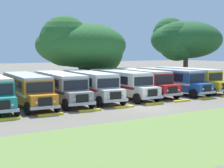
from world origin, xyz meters
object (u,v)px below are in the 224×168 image
(parked_bus_slot_1, at_px, (27,88))
(parked_bus_slot_6, at_px, (169,80))
(parked_bus_slot_3, at_px, (90,84))
(broad_shade_tree, at_px, (82,46))
(parked_bus_slot_2, at_px, (60,86))
(secondary_tree, at_px, (183,40))
(parked_bus_slot_4, at_px, (120,82))
(parked_bus_slot_5, at_px, (141,81))
(parked_bus_slot_7, at_px, (188,78))

(parked_bus_slot_1, bearing_deg, parked_bus_slot_6, 92.98)
(parked_bus_slot_3, distance_m, broad_shade_tree, 11.72)
(parked_bus_slot_2, bearing_deg, parked_bus_slot_6, 93.44)
(parked_bus_slot_6, bearing_deg, secondary_tree, 128.19)
(parked_bus_slot_4, distance_m, broad_shade_tree, 11.14)
(parked_bus_slot_2, relative_size, parked_bus_slot_5, 1.01)
(parked_bus_slot_7, height_order, secondary_tree, secondary_tree)
(parked_bus_slot_4, bearing_deg, parked_bus_slot_7, 92.76)
(parked_bus_slot_6, bearing_deg, parked_bus_slot_2, -92.94)
(parked_bus_slot_4, xyz_separation_m, broad_shade_tree, (0.55, 10.36, 4.06))
(parked_bus_slot_4, relative_size, parked_bus_slot_5, 1.00)
(broad_shade_tree, xyz_separation_m, secondary_tree, (16.84, -1.70, 1.09))
(parked_bus_slot_3, bearing_deg, parked_bus_slot_4, 91.50)
(secondary_tree, bearing_deg, parked_bus_slot_3, -158.08)
(broad_shade_tree, bearing_deg, secondary_tree, -5.77)
(parked_bus_slot_5, bearing_deg, secondary_tree, 121.91)
(parked_bus_slot_1, distance_m, secondary_tree, 29.43)
(secondary_tree, bearing_deg, parked_bus_slot_1, -162.71)
(parked_bus_slot_1, bearing_deg, parked_bus_slot_3, 94.95)
(parked_bus_slot_6, bearing_deg, parked_bus_slot_7, 95.10)
(parked_bus_slot_5, height_order, parked_bus_slot_7, same)
(parked_bus_slot_5, bearing_deg, parked_bus_slot_2, -84.67)
(parked_bus_slot_4, height_order, secondary_tree, secondary_tree)
(parked_bus_slot_1, bearing_deg, parked_bus_slot_7, 94.25)
(parked_bus_slot_1, bearing_deg, parked_bus_slot_2, 95.21)
(broad_shade_tree, relative_size, secondary_tree, 1.07)
(parked_bus_slot_2, bearing_deg, broad_shade_tree, 148.41)
(broad_shade_tree, bearing_deg, parked_bus_slot_5, -74.63)
(parked_bus_slot_6, height_order, broad_shade_tree, broad_shade_tree)
(parked_bus_slot_5, relative_size, parked_bus_slot_7, 1.00)
(broad_shade_tree, distance_m, secondary_tree, 16.96)
(parked_bus_slot_3, distance_m, parked_bus_slot_6, 10.51)
(parked_bus_slot_5, bearing_deg, parked_bus_slot_3, -83.78)
(parked_bus_slot_6, relative_size, secondary_tree, 0.91)
(parked_bus_slot_4, bearing_deg, parked_bus_slot_2, -89.78)
(parked_bus_slot_1, xyz_separation_m, broad_shade_tree, (10.83, 10.31, 4.06))
(parked_bus_slot_3, height_order, secondary_tree, secondary_tree)
(parked_bus_slot_3, relative_size, parked_bus_slot_5, 1.01)
(parked_bus_slot_1, xyz_separation_m, parked_bus_slot_6, (17.14, -0.20, 0.00))
(parked_bus_slot_3, relative_size, parked_bus_slot_6, 1.01)
(parked_bus_slot_5, relative_size, parked_bus_slot_6, 1.00)
(parked_bus_slot_5, distance_m, broad_shade_tree, 10.86)
(parked_bus_slot_5, bearing_deg, parked_bus_slot_7, 89.33)
(parked_bus_slot_5, xyz_separation_m, parked_bus_slot_6, (3.64, -0.80, 0.00))
(parked_bus_slot_2, relative_size, parked_bus_slot_6, 1.01)
(parked_bus_slot_4, relative_size, parked_bus_slot_7, 1.00)
(parked_bus_slot_1, height_order, secondary_tree, secondary_tree)
(parked_bus_slot_2, xyz_separation_m, broad_shade_tree, (7.49, 10.22, 4.06))
(parked_bus_slot_1, relative_size, parked_bus_slot_2, 1.00)
(parked_bus_slot_3, relative_size, secondary_tree, 0.91)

